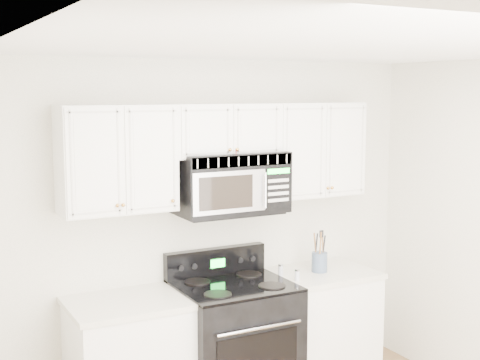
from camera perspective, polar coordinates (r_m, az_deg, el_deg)
room at (r=3.80m, az=9.31°, el=-8.77°), size 3.51×3.51×2.61m
base_cabinet_right at (r=5.63m, az=6.72°, el=-12.58°), size 0.86×0.65×0.92m
range at (r=5.18m, az=-0.54°, el=-13.65°), size 0.84×0.76×1.14m
upper_cabinets at (r=5.02m, az=-1.52°, el=2.70°), size 2.44×0.37×0.75m
microwave at (r=5.02m, az=-0.79°, el=-0.21°), size 0.83×0.47×0.46m
utensil_crock at (r=5.44m, az=6.80°, el=-6.89°), size 0.13×0.13×0.34m
shaker_salt at (r=5.30m, az=3.50°, el=-7.66°), size 0.04×0.04×0.10m
shaker_pepper at (r=5.17m, az=4.90°, el=-8.07°), size 0.04×0.04×0.09m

